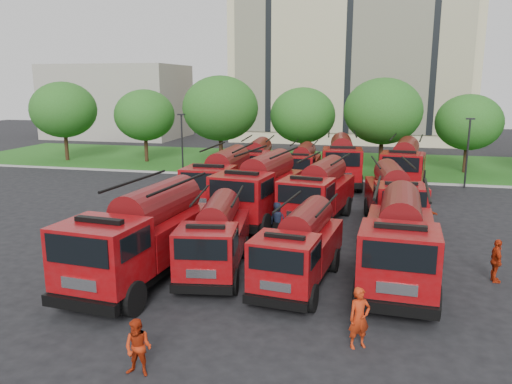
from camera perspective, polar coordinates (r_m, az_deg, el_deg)
ground at (r=23.14m, az=-0.63°, el=-6.68°), size 140.00×140.00×0.00m
lawn at (r=48.12m, az=6.76°, el=3.31°), size 70.00×16.00×0.12m
curb at (r=40.19m, az=5.45°, el=1.57°), size 70.00×0.30×0.14m
apartment_building at (r=69.44m, az=10.88°, el=16.23°), size 30.00×14.18×25.00m
side_building at (r=74.19m, az=-15.46°, el=9.94°), size 18.00×12.00×10.00m
tree_0 at (r=52.25m, az=-21.15°, el=8.76°), size 6.30×6.30×7.70m
tree_1 at (r=49.16m, az=-12.61°, el=8.56°), size 5.71×5.71×6.98m
tree_2 at (r=44.79m, az=-4.10°, el=9.51°), size 6.72×6.72×8.22m
tree_3 at (r=45.76m, az=5.36°, el=8.71°), size 5.88×5.88×7.19m
tree_4 at (r=43.81m, az=14.31°, el=8.93°), size 6.55×6.55×8.01m
tree_5 at (r=45.53m, az=23.14°, el=7.34°), size 5.46×5.46×6.68m
lamp_post_0 at (r=41.61m, az=-8.45°, el=5.80°), size 0.60×0.25×5.11m
lamp_post_1 at (r=39.32m, az=23.04°, el=4.57°), size 0.60×0.25×5.11m
fire_truck_0 at (r=19.75m, az=-12.80°, el=-4.87°), size 3.47×8.10×3.59m
fire_truck_1 at (r=20.34m, az=-4.65°, el=-5.13°), size 3.08×6.59×2.88m
fire_truck_2 at (r=19.15m, az=5.07°, el=-6.27°), size 2.91×6.53×2.88m
fire_truck_3 at (r=19.70m, az=16.04°, el=-5.34°), size 3.10×7.66×3.43m
fire_truck_4 at (r=30.29m, az=-3.82°, el=1.37°), size 2.93×7.86×3.57m
fire_truck_5 at (r=27.66m, az=0.49°, el=0.42°), size 3.83×8.30×3.64m
fire_truck_6 at (r=27.57m, az=7.17°, el=-0.03°), size 3.67×7.64×3.34m
fire_truck_7 at (r=27.78m, az=15.40°, el=-0.45°), size 3.15×7.23×3.19m
fire_truck_8 at (r=37.89m, az=0.03°, el=3.40°), size 3.03×7.38×3.29m
fire_truck_9 at (r=38.14m, az=5.33°, el=3.14°), size 2.42×6.48×2.94m
fire_truck_10 at (r=38.39m, az=9.73°, el=3.60°), size 3.42×8.15×3.62m
fire_truck_11 at (r=37.29m, az=16.58°, el=2.96°), size 3.66×8.12×3.57m
firefighter_0 at (r=15.55m, az=11.57°, el=-16.95°), size 0.83×0.76×1.83m
firefighter_1 at (r=14.37m, az=-13.15°, el=-19.69°), size 0.77×0.42×1.57m
firefighter_2 at (r=21.74m, az=25.56°, el=-9.23°), size 0.65×1.05×1.71m
firefighter_4 at (r=25.10m, az=2.49°, el=-5.16°), size 1.05×0.88×1.83m
firefighter_5 at (r=27.75m, az=18.27°, el=-4.07°), size 1.71×1.30×1.70m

